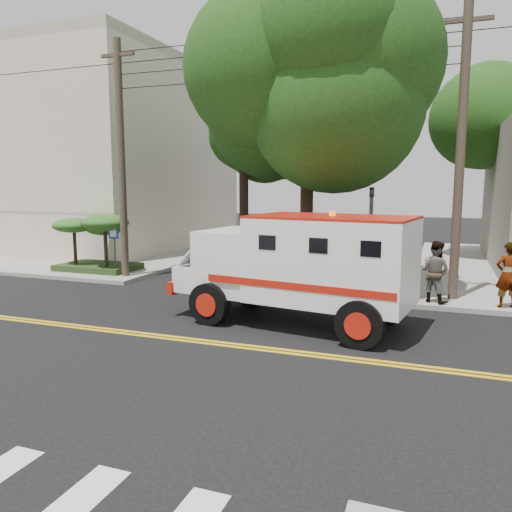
% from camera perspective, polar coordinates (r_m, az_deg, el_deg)
% --- Properties ---
extents(ground, '(100.00, 100.00, 0.00)m').
position_cam_1_polar(ground, '(12.32, -9.07, -9.31)').
color(ground, black).
rests_on(ground, ground).
extents(sidewalk_nw, '(17.00, 17.00, 0.15)m').
position_cam_1_polar(sidewalk_nw, '(30.80, -18.78, 1.00)').
color(sidewalk_nw, gray).
rests_on(sidewalk_nw, ground).
extents(building_left, '(16.00, 14.00, 10.00)m').
position_cam_1_polar(building_left, '(33.05, -20.28, 10.22)').
color(building_left, beige).
rests_on(building_left, sidewalk_nw).
extents(utility_pole_left, '(0.28, 0.28, 9.00)m').
position_cam_1_polar(utility_pole_left, '(19.85, -15.12, 10.26)').
color(utility_pole_left, '#382D23').
rests_on(utility_pole_left, ground).
extents(utility_pole_right, '(0.28, 0.28, 9.00)m').
position_cam_1_polar(utility_pole_right, '(16.45, 22.30, 10.43)').
color(utility_pole_right, '#382D23').
rests_on(utility_pole_right, ground).
extents(tree_main, '(6.08, 5.70, 9.85)m').
position_cam_1_polar(tree_main, '(17.24, 7.26, 19.88)').
color(tree_main, black).
rests_on(tree_main, ground).
extents(tree_left, '(4.48, 4.20, 7.70)m').
position_cam_1_polar(tree_left, '(23.68, -0.88, 13.13)').
color(tree_left, black).
rests_on(tree_left, ground).
extents(traffic_signal, '(0.15, 0.18, 3.60)m').
position_cam_1_polar(traffic_signal, '(16.02, 12.96, 2.75)').
color(traffic_signal, '#3F3F42').
rests_on(traffic_signal, ground).
extents(accessibility_sign, '(0.45, 0.10, 2.02)m').
position_cam_1_polar(accessibility_sign, '(20.45, -15.89, 1.36)').
color(accessibility_sign, '#3F3F42').
rests_on(accessibility_sign, ground).
extents(palm_planter, '(3.52, 2.63, 2.36)m').
position_cam_1_polar(palm_planter, '(21.53, -17.88, 2.35)').
color(palm_planter, '#1E3314').
rests_on(palm_planter, sidewalk_nw).
extents(armored_truck, '(6.66, 3.34, 2.91)m').
position_cam_1_polar(armored_truck, '(13.04, 5.18, -0.79)').
color(armored_truck, white).
rests_on(armored_truck, ground).
extents(pedestrian_a, '(0.80, 0.63, 1.91)m').
position_cam_1_polar(pedestrian_a, '(16.05, 26.84, -1.94)').
color(pedestrian_a, gray).
rests_on(pedestrian_a, sidewalk_ne).
extents(pedestrian_b, '(1.13, 1.06, 1.87)m').
position_cam_1_polar(pedestrian_b, '(15.94, 19.79, -1.70)').
color(pedestrian_b, gray).
rests_on(pedestrian_b, sidewalk_ne).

